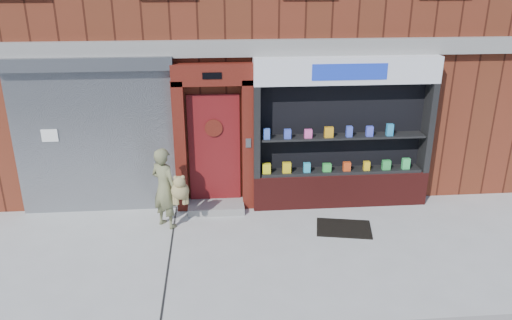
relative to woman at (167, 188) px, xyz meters
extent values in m
plane|color=#9E9E99|center=(1.64, -1.14, -0.77)|extent=(80.00, 80.00, 0.00)
cube|color=gray|center=(1.64, 0.78, 2.38)|extent=(12.00, 0.16, 0.30)
cube|color=gray|center=(-1.36, 0.80, 0.63)|extent=(3.00, 0.10, 2.80)
cube|color=slate|center=(-1.36, 0.74, 2.15)|extent=(3.10, 0.30, 0.24)
cube|color=white|center=(-2.16, 0.74, 0.83)|extent=(0.30, 0.01, 0.24)
cube|color=#4C130D|center=(0.24, 0.72, 0.53)|extent=(0.22, 0.28, 2.60)
cube|color=#4C130D|center=(1.54, 0.72, 0.53)|extent=(0.22, 0.28, 2.60)
cube|color=#4C130D|center=(0.89, 0.72, 1.93)|extent=(1.50, 0.28, 0.40)
cube|color=black|center=(0.89, 0.57, 1.93)|extent=(0.35, 0.01, 0.12)
cube|color=#601113|center=(0.89, 0.83, 0.43)|extent=(1.00, 0.06, 2.20)
cylinder|color=black|center=(0.89, 0.79, 0.88)|extent=(0.28, 0.02, 0.28)
cylinder|color=#4C130D|center=(0.89, 0.78, 0.88)|extent=(0.34, 0.02, 0.34)
cube|color=gray|center=(0.89, 0.56, -0.70)|extent=(1.10, 0.55, 0.15)
cube|color=slate|center=(1.54, 0.57, 0.63)|extent=(0.10, 0.02, 0.18)
cube|color=#501513|center=(3.39, 0.66, -0.42)|extent=(3.50, 0.40, 0.70)
cube|color=black|center=(1.70, 0.66, 0.83)|extent=(0.12, 0.40, 1.80)
cube|color=black|center=(5.08, 0.66, 0.83)|extent=(0.12, 0.40, 1.80)
cube|color=black|center=(3.39, 0.85, 0.83)|extent=(3.30, 0.03, 1.80)
cube|color=black|center=(3.39, 0.66, -0.04)|extent=(3.20, 0.36, 0.06)
cube|color=black|center=(3.39, 0.66, 0.68)|extent=(3.20, 0.36, 0.04)
cube|color=white|center=(3.39, 0.66, 1.98)|extent=(3.50, 0.40, 0.50)
cube|color=#1834B6|center=(3.39, 0.46, 1.98)|extent=(1.40, 0.01, 0.30)
cube|color=yellow|center=(1.89, 0.58, 0.09)|extent=(0.16, 0.09, 0.20)
cube|color=yellow|center=(2.29, 0.58, 0.09)|extent=(0.16, 0.09, 0.21)
cube|color=#29A8CD|center=(2.69, 0.58, 0.08)|extent=(0.13, 0.09, 0.19)
cube|color=green|center=(3.09, 0.58, 0.07)|extent=(0.16, 0.09, 0.16)
cube|color=#E04717|center=(3.49, 0.58, 0.07)|extent=(0.14, 0.09, 0.18)
cube|color=yellow|center=(3.89, 0.58, 0.07)|extent=(0.12, 0.09, 0.18)
cube|color=green|center=(4.29, 0.58, 0.08)|extent=(0.16, 0.09, 0.19)
cube|color=#37C25A|center=(4.69, 0.58, 0.09)|extent=(0.15, 0.09, 0.22)
cube|color=blue|center=(1.89, 0.58, 0.80)|extent=(0.12, 0.09, 0.20)
cube|color=blue|center=(2.29, 0.58, 0.78)|extent=(0.13, 0.09, 0.18)
cube|color=#F050A3|center=(2.69, 0.58, 0.78)|extent=(0.14, 0.09, 0.16)
cube|color=orange|center=(3.09, 0.58, 0.80)|extent=(0.17, 0.09, 0.20)
cube|color=blue|center=(3.49, 0.58, 0.80)|extent=(0.11, 0.09, 0.21)
cube|color=blue|center=(3.89, 0.58, 0.79)|extent=(0.13, 0.09, 0.20)
cube|color=teal|center=(4.29, 0.58, 0.81)|extent=(0.12, 0.09, 0.23)
imported|color=#6C6D48|center=(-0.04, 0.03, -0.01)|extent=(0.67, 0.64, 1.54)
sphere|color=olive|center=(0.25, -0.15, 0.01)|extent=(0.32, 0.32, 0.32)
sphere|color=olive|center=(0.25, -0.20, 0.20)|extent=(0.22, 0.22, 0.22)
sphere|color=olive|center=(0.19, -0.20, 0.29)|extent=(0.08, 0.08, 0.08)
sphere|color=olive|center=(0.32, -0.20, 0.29)|extent=(0.08, 0.08, 0.08)
cylinder|color=olive|center=(0.15, -0.15, -0.15)|extent=(0.08, 0.08, 0.19)
cylinder|color=olive|center=(0.36, -0.15, -0.15)|extent=(0.08, 0.08, 0.19)
cylinder|color=olive|center=(0.19, -0.17, -0.15)|extent=(0.08, 0.08, 0.19)
cylinder|color=olive|center=(0.32, -0.17, -0.15)|extent=(0.08, 0.08, 0.19)
cube|color=black|center=(3.23, -0.39, -0.76)|extent=(1.11, 0.88, 0.02)
camera|label=1|loc=(0.91, -8.38, 3.71)|focal=35.00mm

